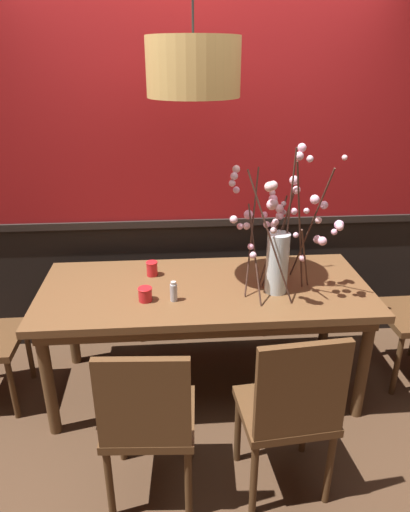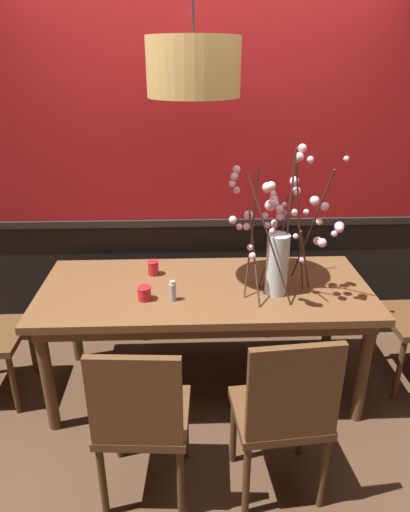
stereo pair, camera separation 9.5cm
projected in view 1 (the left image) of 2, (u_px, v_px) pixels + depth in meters
The scene contains 12 objects.
ground_plane at pixel (205, 385), 3.11m from camera, with size 24.00×24.00×0.00m, color #4C3321.
back_wall at pixel (198, 159), 3.15m from camera, with size 5.83×0.14×2.83m.
dining_table at pixel (205, 298), 2.84m from camera, with size 2.02×0.86×0.76m.
chair_near_side_left at pixel (148, 418), 2.11m from camera, with size 0.45×0.44×0.93m.
chair_near_side_right at pixel (291, 408), 2.14m from camera, with size 0.47×0.42×0.97m.
chair_far_side_left at pixel (164, 265), 3.64m from camera, with size 0.47×0.44×0.94m.
chair_far_side_right at pixel (240, 264), 3.69m from camera, with size 0.48×0.45×0.93m.
vase_with_blossoms at pixel (279, 247), 2.64m from camera, with size 0.67×0.48×0.88m.
candle_holder_nearer_center at pixel (152, 269), 2.94m from camera, with size 0.08×0.08×0.10m.
candle_holder_nearer_edge at pixel (145, 294), 2.63m from camera, with size 0.08×0.08×0.08m.
condiment_bottle at pixel (174, 292), 2.63m from camera, with size 0.04×0.04×0.12m.
pendant_lamp at pixel (193, 67), 2.33m from camera, with size 0.49×0.49×0.97m.
Camera 1 is at (-0.19, -2.49, 2.05)m, focal length 32.05 mm.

